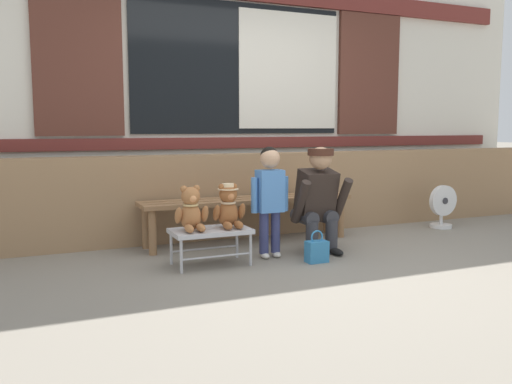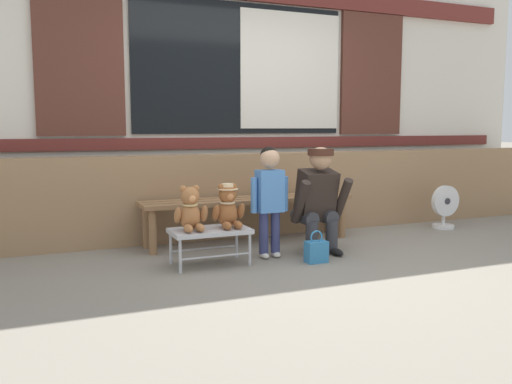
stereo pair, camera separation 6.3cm
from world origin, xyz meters
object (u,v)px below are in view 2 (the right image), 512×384
(wooden_bench_long, at_px, (249,205))
(adult_crouching, at_px, (319,199))
(small_display_bench, at_px, (210,233))
(handbag_on_ground, at_px, (316,251))
(teddy_bear_with_hat, at_px, (228,207))
(teddy_bear_plain, at_px, (190,210))
(floor_fan, at_px, (445,207))
(child_standing, at_px, (270,190))

(wooden_bench_long, distance_m, adult_crouching, 0.76)
(small_display_bench, height_order, handbag_on_ground, small_display_bench)
(wooden_bench_long, bearing_deg, teddy_bear_with_hat, -124.01)
(teddy_bear_with_hat, bearing_deg, adult_crouching, 3.20)
(wooden_bench_long, relative_size, teddy_bear_plain, 5.78)
(small_display_bench, distance_m, floor_fan, 2.95)
(small_display_bench, bearing_deg, teddy_bear_with_hat, 0.77)
(handbag_on_ground, bearing_deg, teddy_bear_plain, 165.00)
(wooden_bench_long, height_order, child_standing, child_standing)
(wooden_bench_long, distance_m, small_display_bench, 0.92)
(teddy_bear_with_hat, relative_size, handbag_on_ground, 1.34)
(adult_crouching, bearing_deg, small_display_bench, -177.18)
(teddy_bear_plain, distance_m, child_standing, 0.73)
(adult_crouching, distance_m, handbag_on_ground, 0.54)
(adult_crouching, relative_size, floor_fan, 1.98)
(teddy_bear_plain, bearing_deg, child_standing, 3.61)
(small_display_bench, xyz_separation_m, adult_crouching, (1.04, 0.05, 0.21))
(wooden_bench_long, relative_size, adult_crouching, 2.21)
(small_display_bench, distance_m, child_standing, 0.64)
(handbag_on_ground, height_order, floor_fan, floor_fan)
(child_standing, bearing_deg, wooden_bench_long, 84.40)
(wooden_bench_long, height_order, teddy_bear_plain, teddy_bear_plain)
(teddy_bear_plain, xyz_separation_m, handbag_on_ground, (1.00, -0.27, -0.37))
(floor_fan, bearing_deg, small_display_bench, -169.87)
(wooden_bench_long, relative_size, handbag_on_ground, 7.72)
(teddy_bear_plain, height_order, floor_fan, teddy_bear_plain)
(teddy_bear_plain, relative_size, teddy_bear_with_hat, 1.00)
(small_display_bench, relative_size, teddy_bear_plain, 1.76)
(handbag_on_ground, bearing_deg, child_standing, 132.52)
(teddy_bear_plain, bearing_deg, floor_fan, 9.58)
(child_standing, distance_m, handbag_on_ground, 0.65)
(child_standing, height_order, adult_crouching, child_standing)
(small_display_bench, relative_size, child_standing, 0.67)
(wooden_bench_long, xyz_separation_m, teddy_bear_with_hat, (-0.46, -0.67, 0.10))
(small_display_bench, height_order, floor_fan, floor_fan)
(adult_crouching, bearing_deg, teddy_bear_plain, -177.62)
(wooden_bench_long, bearing_deg, teddy_bear_plain, -138.94)
(wooden_bench_long, height_order, teddy_bear_with_hat, teddy_bear_with_hat)
(teddy_bear_with_hat, height_order, floor_fan, teddy_bear_with_hat)
(wooden_bench_long, xyz_separation_m, handbag_on_ground, (0.23, -0.94, -0.28))
(small_display_bench, relative_size, floor_fan, 1.33)
(small_display_bench, xyz_separation_m, floor_fan, (2.90, 0.52, -0.03))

